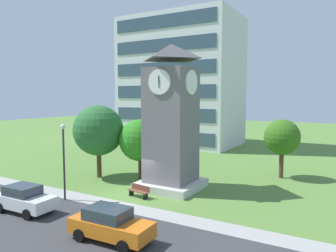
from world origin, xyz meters
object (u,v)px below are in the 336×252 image
at_px(park_bench, 139,191).
at_px(street_lamp, 64,153).
at_px(parked_car_white, 24,199).
at_px(clock_tower, 171,125).
at_px(tree_streetside, 282,137).
at_px(tree_near_tower, 98,131).
at_px(parked_car_orange, 110,224).
at_px(tree_by_building, 140,140).

distance_m(park_bench, street_lamp, 5.99).
xyz_separation_m(street_lamp, parked_car_white, (-0.32, -3.00, -2.52)).
height_order(clock_tower, tree_streetside, clock_tower).
bearing_deg(clock_tower, tree_streetside, 48.46).
height_order(park_bench, tree_near_tower, tree_near_tower).
relative_size(street_lamp, parked_car_white, 1.30).
height_order(clock_tower, parked_car_orange, clock_tower).
xyz_separation_m(park_bench, parked_car_orange, (2.88, -6.58, 0.40)).
relative_size(clock_tower, tree_streetside, 2.14).
height_order(street_lamp, tree_by_building, street_lamp).
relative_size(tree_by_building, parked_car_white, 1.29).
xyz_separation_m(street_lamp, tree_by_building, (1.18, 7.59, 0.08)).
bearing_deg(clock_tower, tree_near_tower, -178.91).
bearing_deg(parked_car_white, tree_by_building, 81.95).
distance_m(tree_streetside, tree_near_tower, 16.44).
relative_size(street_lamp, tree_near_tower, 0.82).
height_order(clock_tower, tree_by_building, clock_tower).
xyz_separation_m(tree_streetside, tree_by_building, (-10.87, -6.51, -0.23)).
distance_m(park_bench, tree_by_building, 6.18).
bearing_deg(park_bench, tree_near_tower, 155.18).
xyz_separation_m(clock_tower, tree_streetside, (6.94, 7.83, -1.42)).
xyz_separation_m(parked_car_white, parked_car_orange, (7.40, -0.46, 0.00)).
xyz_separation_m(park_bench, tree_by_building, (-3.02, 4.48, 2.99)).
xyz_separation_m(tree_near_tower, parked_car_orange, (9.39, -9.59, -3.40)).
distance_m(street_lamp, tree_streetside, 18.56).
xyz_separation_m(street_lamp, tree_near_tower, (-2.31, 6.13, 0.88)).
bearing_deg(tree_streetside, clock_tower, -131.54).
relative_size(parked_car_white, parked_car_orange, 0.94).
height_order(park_bench, tree_by_building, tree_by_building).
height_order(street_lamp, parked_car_orange, street_lamp).
xyz_separation_m(tree_near_tower, parked_car_white, (2.00, -9.13, -3.40)).
relative_size(clock_tower, tree_by_building, 2.13).
bearing_deg(parked_car_white, park_bench, 53.53).
height_order(clock_tower, park_bench, clock_tower).
relative_size(street_lamp, tree_by_building, 1.01).
bearing_deg(parked_car_orange, street_lamp, 153.96).
bearing_deg(street_lamp, parked_car_orange, -26.04).
bearing_deg(tree_streetside, street_lamp, -130.50).
relative_size(tree_streetside, tree_by_building, 0.99).
bearing_deg(park_bench, tree_by_building, 124.03).
height_order(park_bench, parked_car_orange, parked_car_orange).
bearing_deg(parked_car_white, parked_car_orange, -3.57).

